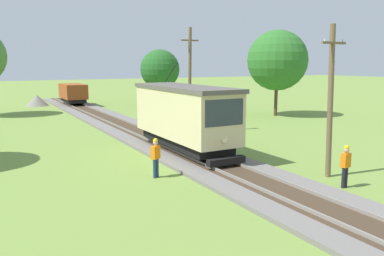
# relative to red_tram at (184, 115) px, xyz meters

# --- Properties ---
(red_tram) EXTENTS (2.60, 8.54, 4.79)m
(red_tram) POSITION_rel_red_tram_xyz_m (0.00, 0.00, 0.00)
(red_tram) COLOR beige
(red_tram) RESTS_ON rail_right
(freight_car) EXTENTS (2.40, 5.20, 2.31)m
(freight_car) POSITION_rel_red_tram_xyz_m (-0.00, 28.57, -0.64)
(freight_car) COLOR #93471E
(freight_car) RESTS_ON rail_right
(utility_pole_near_tram) EXTENTS (1.40, 0.45, 6.70)m
(utility_pole_near_tram) POSITION_rel_red_tram_xyz_m (3.53, -7.01, 1.25)
(utility_pole_near_tram) COLOR brown
(utility_pole_near_tram) RESTS_ON ground
(utility_pole_mid) EXTENTS (1.40, 0.37, 7.58)m
(utility_pole_mid) POSITION_rel_red_tram_xyz_m (3.53, 5.80, 1.69)
(utility_pole_mid) COLOR brown
(utility_pole_mid) RESTS_ON ground
(gravel_pile) EXTENTS (2.73, 2.73, 1.31)m
(gravel_pile) POSITION_rel_red_tram_xyz_m (-3.82, 30.80, -1.54)
(gravel_pile) COLOR gray
(gravel_pile) RESTS_ON ground
(track_worker) EXTENTS (0.40, 0.27, 1.78)m
(track_worker) POSITION_rel_red_tram_xyz_m (2.88, -8.53, -1.21)
(track_worker) COLOR black
(track_worker) RESTS_ON ground
(second_worker) EXTENTS (0.45, 0.38, 1.78)m
(second_worker) POSITION_rel_red_tram_xyz_m (-3.30, -3.48, -1.21)
(second_worker) COLOR navy
(second_worker) RESTS_ON ground
(tree_left_near) EXTENTS (4.70, 4.70, 6.73)m
(tree_left_near) POSITION_rel_red_tram_xyz_m (9.25, 23.64, 2.18)
(tree_left_near) COLOR #4C3823
(tree_left_near) RESTS_ON ground
(tree_left_far) EXTENTS (5.77, 5.77, 8.23)m
(tree_left_far) POSITION_rel_red_tram_xyz_m (15.33, 9.86, 3.15)
(tree_left_far) COLOR #4C3823
(tree_left_far) RESTS_ON ground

